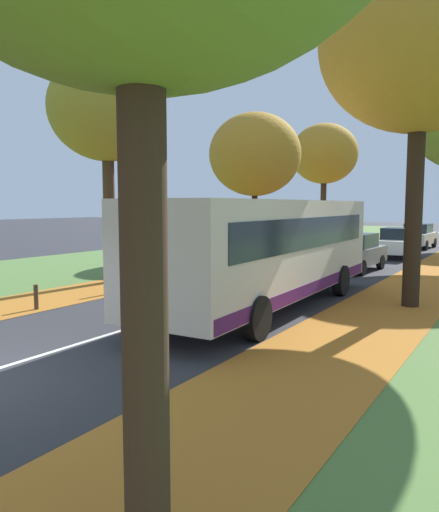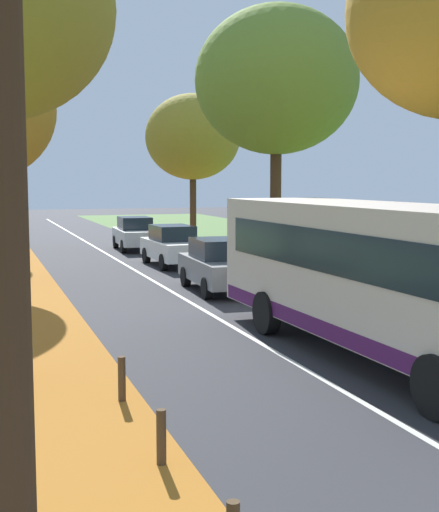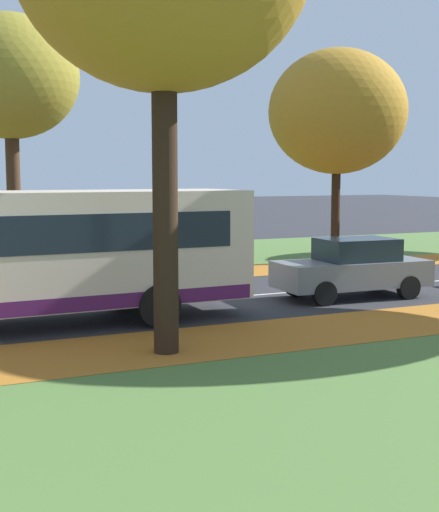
% 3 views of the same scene
% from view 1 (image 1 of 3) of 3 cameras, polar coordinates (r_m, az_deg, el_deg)
% --- Properties ---
extents(grass_verge_left, '(12.00, 90.00, 0.01)m').
position_cam_1_polar(grass_verge_left, '(29.68, -3.34, 0.33)').
color(grass_verge_left, '#517538').
rests_on(grass_verge_left, ground).
extents(leaf_litter_left, '(2.80, 60.00, 0.00)m').
position_cam_1_polar(leaf_litter_left, '(22.17, -2.50, -1.52)').
color(leaf_litter_left, '#B26B23').
rests_on(leaf_litter_left, grass_verge_left).
extents(leaf_litter_right, '(2.80, 60.00, 0.00)m').
position_cam_1_polar(leaf_litter_right, '(18.67, 21.59, -3.33)').
color(leaf_litter_right, '#B26B23').
rests_on(leaf_litter_right, grass_verge_right).
extents(road_centre_line, '(0.12, 80.00, 0.01)m').
position_cam_1_polar(road_centre_line, '(25.56, 13.81, -0.72)').
color(road_centre_line, silver).
rests_on(road_centre_line, ground).
extents(tree_left_near, '(4.18, 4.18, 8.18)m').
position_cam_1_polar(tree_left_near, '(19.03, -12.74, 16.00)').
color(tree_left_near, '#422D1E').
rests_on(tree_left_near, ground).
extents(tree_left_mid, '(5.20, 5.20, 8.04)m').
position_cam_1_polar(tree_left_mid, '(28.86, 4.07, 11.48)').
color(tree_left_mid, black).
rests_on(tree_left_mid, ground).
extents(tree_left_far, '(4.97, 4.97, 8.92)m').
position_cam_1_polar(tree_left_far, '(38.85, 11.89, 11.33)').
color(tree_left_far, '#382619').
rests_on(tree_left_far, ground).
extents(tree_right_near, '(5.43, 5.43, 9.69)m').
position_cam_1_polar(tree_right_near, '(15.52, 21.99, 21.76)').
color(tree_right_near, black).
rests_on(tree_right_near, ground).
extents(bollard_third, '(0.12, 0.12, 0.69)m').
position_cam_1_polar(bollard_third, '(14.55, -20.23, -4.44)').
color(bollard_third, '#4C3823').
rests_on(bollard_third, ground).
extents(bollard_fourth, '(0.12, 0.12, 0.71)m').
position_cam_1_polar(bollard_fourth, '(16.25, -12.90, -3.13)').
color(bollard_fourth, '#4C3823').
rests_on(bollard_fourth, ground).
extents(bus, '(2.86, 10.46, 2.98)m').
position_cam_1_polar(bus, '(13.81, 5.69, 1.03)').
color(bus, beige).
rests_on(bus, ground).
extents(car_grey_lead, '(1.91, 4.27, 1.62)m').
position_cam_1_polar(car_grey_lead, '(22.38, 15.14, 0.41)').
color(car_grey_lead, slate).
rests_on(car_grey_lead, ground).
extents(car_white_following, '(1.88, 4.25, 1.62)m').
position_cam_1_polar(car_white_following, '(28.86, 19.61, 1.46)').
color(car_white_following, silver).
rests_on(car_white_following, ground).
extents(car_silver_third_in_line, '(1.92, 4.27, 1.62)m').
position_cam_1_polar(car_silver_third_in_line, '(35.49, 21.72, 2.14)').
color(car_silver_third_in_line, '#B7BABF').
rests_on(car_silver_third_in_line, ground).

